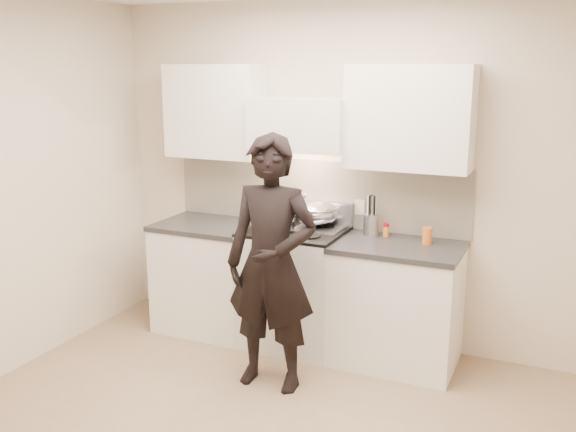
{
  "coord_description": "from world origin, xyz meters",
  "views": [
    {
      "loc": [
        1.63,
        -3.01,
        2.19
      ],
      "look_at": [
        -0.19,
        1.05,
        1.14
      ],
      "focal_mm": 40.0,
      "sensor_mm": 36.0,
      "label": 1
    }
  ],
  "objects_px": {
    "counter_right": "(397,304)",
    "utensil_crock": "(371,223)",
    "stove": "(295,286)",
    "wok": "(316,212)",
    "person": "(271,264)"
  },
  "relations": [
    {
      "from": "counter_right",
      "to": "utensil_crock",
      "type": "distance_m",
      "value": 0.64
    },
    {
      "from": "stove",
      "to": "wok",
      "type": "bearing_deg",
      "value": 51.01
    },
    {
      "from": "counter_right",
      "to": "person",
      "type": "distance_m",
      "value": 1.07
    },
    {
      "from": "stove",
      "to": "person",
      "type": "relative_size",
      "value": 0.54
    },
    {
      "from": "wok",
      "to": "counter_right",
      "type": "bearing_deg",
      "value": -11.45
    },
    {
      "from": "stove",
      "to": "counter_right",
      "type": "relative_size",
      "value": 1.04
    },
    {
      "from": "stove",
      "to": "wok",
      "type": "relative_size",
      "value": 2.11
    },
    {
      "from": "counter_right",
      "to": "utensil_crock",
      "type": "xyz_separation_m",
      "value": [
        -0.26,
        0.16,
        0.56
      ]
    },
    {
      "from": "stove",
      "to": "utensil_crock",
      "type": "height_order",
      "value": "utensil_crock"
    },
    {
      "from": "wok",
      "to": "utensil_crock",
      "type": "xyz_separation_m",
      "value": [
        0.45,
        0.02,
        -0.04
      ]
    },
    {
      "from": "stove",
      "to": "person",
      "type": "distance_m",
      "value": 0.82
    },
    {
      "from": "counter_right",
      "to": "stove",
      "type": "bearing_deg",
      "value": -180.0
    },
    {
      "from": "wok",
      "to": "utensil_crock",
      "type": "height_order",
      "value": "wok"
    },
    {
      "from": "wok",
      "to": "person",
      "type": "relative_size",
      "value": 0.26
    },
    {
      "from": "counter_right",
      "to": "wok",
      "type": "bearing_deg",
      "value": 168.55
    }
  ]
}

